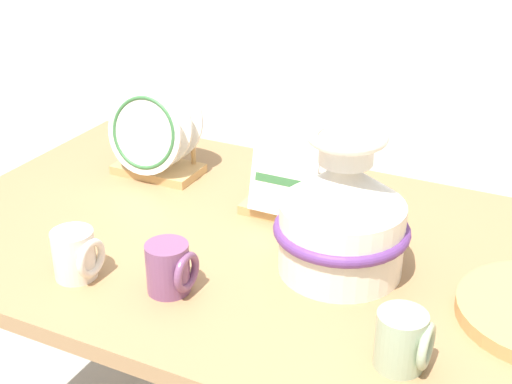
% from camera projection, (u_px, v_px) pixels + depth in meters
% --- Properties ---
extents(display_table, '(1.43, 0.88, 0.72)m').
position_uv_depth(display_table, '(256.00, 269.00, 1.54)').
color(display_table, '#9E754C').
rests_on(display_table, ground_plane).
extents(ceramic_vase, '(0.26, 0.26, 0.29)m').
position_uv_depth(ceramic_vase, '(342.00, 214.00, 1.35)').
color(ceramic_vase, white).
rests_on(ceramic_vase, display_table).
extents(dish_rack_round_plates, '(0.21, 0.16, 0.23)m').
position_uv_depth(dish_rack_round_plates, '(155.00, 141.00, 1.76)').
color(dish_rack_round_plates, tan).
rests_on(dish_rack_round_plates, display_table).
extents(dish_rack_square_plates, '(0.21, 0.14, 0.18)m').
position_uv_depth(dish_rack_square_plates, '(292.00, 192.00, 1.59)').
color(dish_rack_square_plates, tan).
rests_on(dish_rack_square_plates, display_table).
extents(mug_plum_glaze, '(0.09, 0.08, 0.10)m').
position_uv_depth(mug_plum_glaze, '(170.00, 268.00, 1.31)').
color(mug_plum_glaze, '#7A4770').
rests_on(mug_plum_glaze, display_table).
extents(mug_cream_glaze, '(0.09, 0.08, 0.10)m').
position_uv_depth(mug_cream_glaze, '(76.00, 255.00, 1.36)').
color(mug_cream_glaze, silver).
rests_on(mug_cream_glaze, display_table).
extents(mug_sage_glaze, '(0.09, 0.08, 0.10)m').
position_uv_depth(mug_sage_glaze, '(403.00, 341.00, 1.12)').
color(mug_sage_glaze, '#9EB28E').
rests_on(mug_sage_glaze, display_table).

